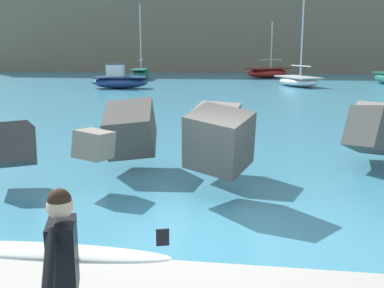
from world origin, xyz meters
The scene contains 8 objects.
ground_plane centered at (0.00, 0.00, 0.00)m, with size 400.00×400.00×0.00m, color teal.
breakwater_jetty centered at (-0.99, 3.23, 1.02)m, with size 32.15×8.33×2.01m.
surfer_with_board centered at (-0.78, -4.22, 1.28)m, with size 2.10×1.41×1.78m.
boat_near_centre centered at (1.68, 43.36, 0.57)m, with size 5.40×4.93×5.91m.
boat_mid_left centered at (3.99, 32.15, 0.47)m, with size 4.17×5.51×7.11m.
boat_mid_centre centered at (-10.22, 28.04, 0.64)m, with size 4.64×2.56×1.98m.
boat_far_left centered at (-11.37, 39.27, 0.60)m, with size 2.49×6.23×7.58m.
headland_bluff centered at (-0.20, 70.84, 8.53)m, with size 80.90×37.00×17.02m.
Camera 1 is at (0.82, -7.59, 3.09)m, focal length 43.14 mm.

